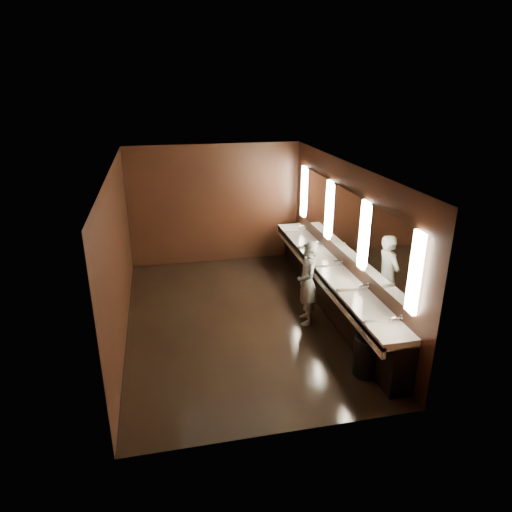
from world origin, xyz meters
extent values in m
plane|color=black|center=(0.00, 0.00, 0.00)|extent=(6.00, 6.00, 0.00)
cube|color=#2D2D2B|center=(0.00, 0.00, 2.80)|extent=(4.00, 6.00, 0.02)
cube|color=black|center=(0.00, 3.00, 1.40)|extent=(4.00, 0.02, 2.80)
cube|color=black|center=(0.00, -3.00, 1.40)|extent=(4.00, 0.02, 2.80)
cube|color=black|center=(-2.00, 0.00, 1.40)|extent=(0.02, 6.00, 2.80)
cube|color=black|center=(2.00, 0.00, 1.40)|extent=(0.02, 6.00, 2.80)
cube|color=black|center=(1.82, 0.00, 0.40)|extent=(0.36, 5.40, 0.81)
cube|color=silver|center=(1.73, 0.00, 0.85)|extent=(0.55, 5.40, 0.12)
cube|color=silver|center=(1.48, 0.00, 0.77)|extent=(0.06, 5.40, 0.18)
cylinder|color=silver|center=(1.91, -2.20, 0.99)|extent=(0.18, 0.04, 0.04)
cylinder|color=silver|center=(1.91, -1.10, 0.99)|extent=(0.18, 0.04, 0.04)
cylinder|color=silver|center=(1.91, 0.00, 0.99)|extent=(0.18, 0.04, 0.04)
cylinder|color=silver|center=(1.91, 1.10, 0.99)|extent=(0.18, 0.04, 0.04)
cylinder|color=silver|center=(1.91, 2.20, 0.99)|extent=(0.18, 0.04, 0.04)
cube|color=#FBE9C3|center=(1.97, -2.40, 1.75)|extent=(0.06, 0.22, 1.15)
cube|color=white|center=(1.99, -1.60, 1.75)|extent=(0.03, 1.32, 1.15)
cube|color=#FBE9C3|center=(1.97, -0.80, 1.75)|extent=(0.06, 0.23, 1.15)
cube|color=white|center=(1.99, 0.00, 1.75)|extent=(0.03, 1.32, 1.15)
cube|color=#FBE9C3|center=(1.97, 0.80, 1.75)|extent=(0.06, 0.23, 1.15)
cube|color=white|center=(1.99, 1.60, 1.75)|extent=(0.03, 1.32, 1.15)
cube|color=#FBE9C3|center=(1.97, 2.40, 1.75)|extent=(0.06, 0.22, 1.15)
imported|color=#7FAEBE|center=(1.19, -0.35, 0.77)|extent=(0.44, 0.60, 1.54)
cylinder|color=black|center=(1.58, -2.06, 0.31)|extent=(0.46, 0.46, 0.62)
camera|label=1|loc=(-1.25, -7.35, 4.14)|focal=32.00mm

